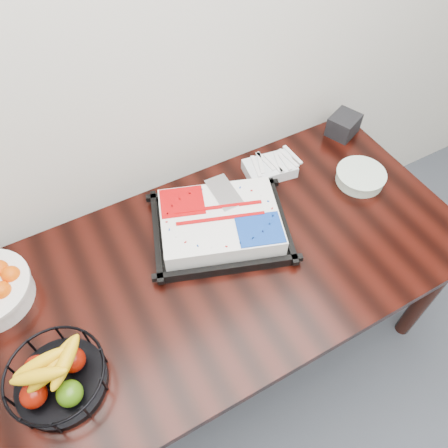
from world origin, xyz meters
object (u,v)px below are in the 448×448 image
cake_tray (220,224)px  fruit_basket (57,377)px  table (226,272)px  napkin_box (344,125)px  plate_stack (360,177)px

cake_tray → fruit_basket: fruit_basket is taller
table → napkin_box: (0.80, 0.35, 0.13)m
cake_tray → fruit_basket: bearing=-158.1°
plate_stack → napkin_box: 0.30m
napkin_box → plate_stack: bearing=-114.5°
cake_tray → fruit_basket: size_ratio=2.06×
cake_tray → fruit_basket: 0.74m
table → cake_tray: bearing=71.5°
cake_tray → table: bearing=-108.5°
cake_tray → plate_stack: (0.63, -0.05, -0.02)m
table → napkin_box: size_ratio=13.81×
fruit_basket → napkin_box: (1.45, 0.50, -0.02)m
table → fruit_basket: 0.68m
cake_tray → napkin_box: bearing=16.6°
plate_stack → fruit_basket: bearing=-170.3°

